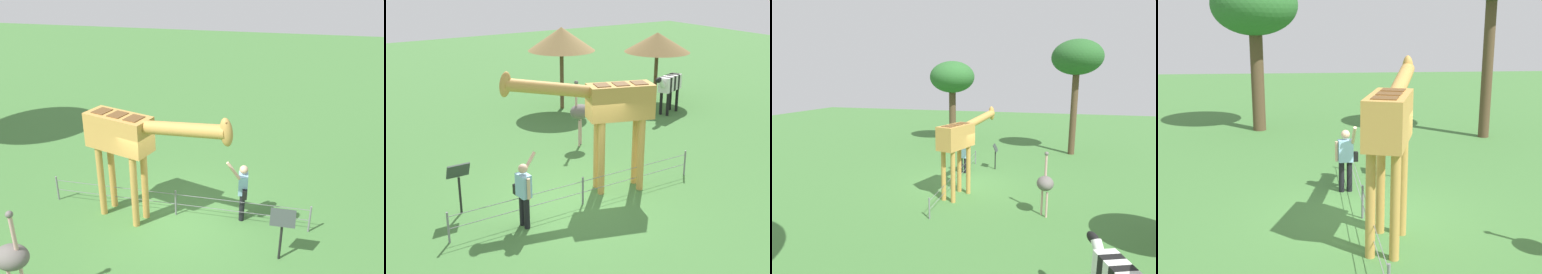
# 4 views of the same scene
# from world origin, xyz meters

# --- Properties ---
(ground_plane) EXTENTS (60.00, 60.00, 0.00)m
(ground_plane) POSITION_xyz_m (0.00, 0.00, 0.00)
(ground_plane) COLOR #427538
(giraffe) EXTENTS (3.93, 1.66, 3.42)m
(giraffe) POSITION_xyz_m (-1.01, -0.24, 2.32)
(giraffe) COLOR #C69347
(giraffe) RESTS_ON ground_plane
(visitor) EXTENTS (0.58, 0.58, 1.75)m
(visitor) POSITION_xyz_m (1.75, 0.40, 0.90)
(visitor) COLOR black
(visitor) RESTS_ON ground_plane
(ostrich) EXTENTS (0.70, 0.56, 2.25)m
(ostrich) POSITION_xyz_m (-2.27, -3.55, 1.18)
(ostrich) COLOR #CC9E93
(ostrich) RESTS_ON ground_plane
(info_sign) EXTENTS (0.56, 0.21, 1.32)m
(info_sign) POSITION_xyz_m (2.79, -1.03, 0.95)
(info_sign) COLOR black
(info_sign) RESTS_ON ground_plane
(wire_fence) EXTENTS (7.05, 0.05, 0.75)m
(wire_fence) POSITION_xyz_m (0.00, 0.18, 0.40)
(wire_fence) COLOR slate
(wire_fence) RESTS_ON ground_plane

